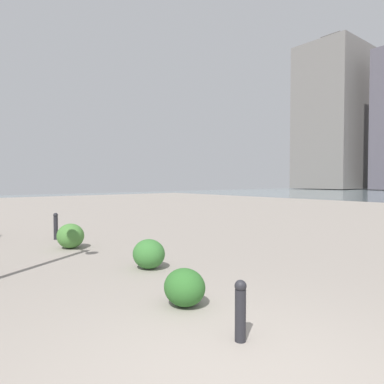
# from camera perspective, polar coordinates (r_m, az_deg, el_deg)

# --- Properties ---
(building_highrise) EXTENTS (11.70, 15.77, 31.78)m
(building_highrise) POSITION_cam_1_polar(r_m,az_deg,el_deg) (81.22, 22.55, 11.13)
(building_highrise) COLOR gray
(building_highrise) RESTS_ON ground
(bollard_near) EXTENTS (0.13, 0.13, 0.67)m
(bollard_near) POSITION_cam_1_polar(r_m,az_deg,el_deg) (3.96, 7.97, -18.54)
(bollard_near) COLOR #232328
(bollard_near) RESTS_ON ground
(bollard_mid) EXTENTS (0.13, 0.13, 0.78)m
(bollard_mid) POSITION_cam_1_polar(r_m,az_deg,el_deg) (10.88, -21.50, -5.17)
(bollard_mid) COLOR #232328
(bollard_mid) RESTS_ON ground
(shrub_low) EXTENTS (0.74, 0.66, 0.63)m
(shrub_low) POSITION_cam_1_polar(r_m,az_deg,el_deg) (9.40, -19.36, -6.83)
(shrub_low) COLOR #477F38
(shrub_low) RESTS_ON ground
(shrub_round) EXTENTS (0.68, 0.61, 0.58)m
(shrub_round) POSITION_cam_1_polar(r_m,az_deg,el_deg) (6.94, -7.11, -10.06)
(shrub_round) COLOR #387533
(shrub_round) RESTS_ON ground
(shrub_wide) EXTENTS (0.61, 0.55, 0.52)m
(shrub_wide) POSITION_cam_1_polar(r_m,az_deg,el_deg) (4.94, -1.24, -15.39)
(shrub_wide) COLOR #2D6628
(shrub_wide) RESTS_ON ground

